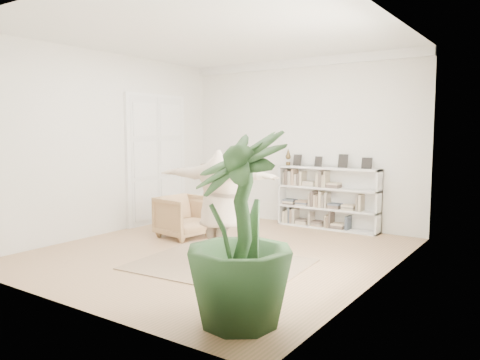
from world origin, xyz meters
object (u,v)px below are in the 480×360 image
(bookshelf, at_px, (328,199))
(armchair, at_px, (184,217))
(person, at_px, (219,202))
(houseplant, at_px, (240,229))
(rocker_board, at_px, (220,260))

(bookshelf, relative_size, armchair, 2.47)
(person, bearing_deg, armchair, -37.87)
(bookshelf, bearing_deg, person, -94.20)
(armchair, height_order, houseplant, houseplant)
(rocker_board, height_order, houseplant, houseplant)
(armchair, height_order, person, person)
(armchair, xyz_separation_m, rocker_board, (1.71, -1.13, -0.33))
(person, bearing_deg, bookshelf, -98.69)
(rocker_board, distance_m, houseplant, 2.43)
(rocker_board, bearing_deg, houseplant, -52.19)
(armchair, distance_m, rocker_board, 2.08)
(rocker_board, relative_size, person, 0.27)
(bookshelf, distance_m, person, 3.47)
(armchair, xyz_separation_m, person, (1.71, -1.13, 0.57))
(rocker_board, relative_size, houseplant, 0.27)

